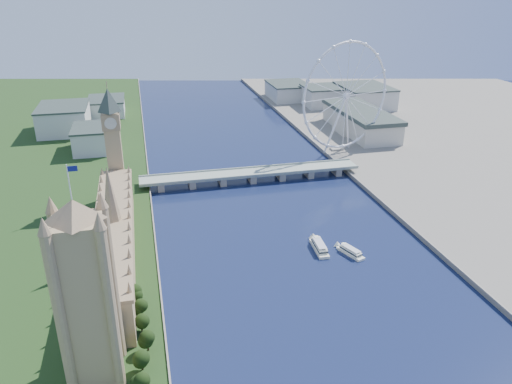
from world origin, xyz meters
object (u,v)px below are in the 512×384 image
object	(u,v)px
tour_boat_near	(319,250)
tour_boat_far	(350,254)
victoria_tower	(86,287)
london_eye	(346,97)

from	to	relation	value
tour_boat_near	tour_boat_far	xyz separation A→B (m)	(20.16, -11.41, 0.00)
tour_boat_near	tour_boat_far	distance (m)	23.17
victoria_tower	tour_boat_near	distance (m)	189.43
victoria_tower	tour_boat_far	size ratio (longest dim) A/B	4.19
london_eye	tour_boat_near	distance (m)	236.89
tour_boat_far	london_eye	bearing A→B (deg)	48.47
tour_boat_near	tour_boat_far	bearing A→B (deg)	-25.91
london_eye	tour_boat_far	bearing A→B (deg)	-110.82
tour_boat_far	victoria_tower	bearing A→B (deg)	-174.43
london_eye	tour_boat_near	world-z (taller)	london_eye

